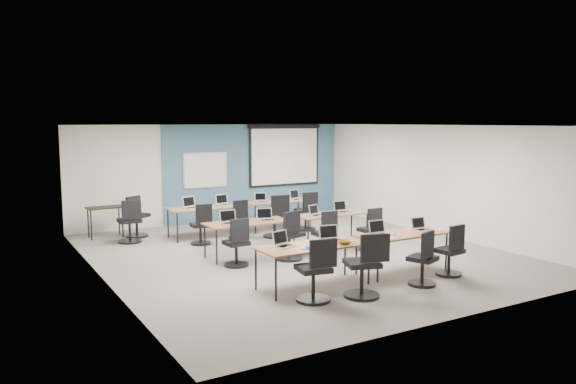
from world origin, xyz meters
TOP-DOWN VIEW (x-y plane):
  - floor at (0.00, 0.00)m, footprint 8.00×9.00m
  - ceiling at (0.00, 0.00)m, footprint 8.00×9.00m
  - wall_back at (0.00, 4.50)m, footprint 8.00×0.04m
  - wall_front at (0.00, -4.50)m, footprint 8.00×0.04m
  - wall_left at (-4.00, 0.00)m, footprint 0.04×9.00m
  - wall_right at (4.00, 0.00)m, footprint 0.04×9.00m
  - blue_accent_panel at (1.25, 4.47)m, footprint 5.50×0.04m
  - whiteboard at (-0.30, 4.43)m, footprint 1.28×0.03m
  - projector_screen at (2.20, 4.41)m, footprint 2.40×0.10m
  - training_table_front_left at (-1.02, -2.18)m, footprint 1.94×0.81m
  - training_table_front_right at (0.92, -2.21)m, footprint 1.76×0.73m
  - training_table_mid_left at (-1.03, 0.32)m, footprint 1.77×0.74m
  - training_table_mid_right at (1.07, 0.33)m, footprint 1.71×0.71m
  - training_table_back_left at (-0.97, 2.62)m, footprint 1.91×0.80m
  - training_table_back_right at (0.99, 2.67)m, footprint 1.74×0.72m
  - laptop_0 at (-1.52, -2.02)m, footprint 0.33×0.28m
  - mouse_0 at (-1.33, -2.37)m, footprint 0.06×0.10m
  - task_chair_0 at (-1.42, -2.87)m, footprint 0.54×0.54m
  - laptop_1 at (-0.57, -2.05)m, footprint 0.35×0.30m
  - mouse_1 at (-0.29, -2.30)m, footprint 0.06×0.10m
  - task_chair_1 at (-0.62, -3.08)m, footprint 0.60×0.58m
  - laptop_2 at (0.49, -2.08)m, footprint 0.34×0.29m
  - mouse_2 at (0.76, -2.31)m, footprint 0.07×0.10m
  - task_chair_2 at (0.64, -3.07)m, footprint 0.51×0.48m
  - laptop_3 at (1.45, -2.13)m, footprint 0.31×0.26m
  - mouse_3 at (1.74, -2.35)m, footprint 0.06×0.10m
  - task_chair_3 at (1.50, -2.86)m, footprint 0.47×0.47m
  - laptop_4 at (-1.42, 0.35)m, footprint 0.35×0.30m
  - mouse_4 at (-1.19, 0.07)m, footprint 0.08×0.11m
  - task_chair_4 at (-1.57, -0.32)m, footprint 0.48×0.48m
  - laptop_5 at (-0.61, 0.29)m, footprint 0.33×0.28m
  - mouse_5 at (-0.32, 0.09)m, footprint 0.06×0.10m
  - task_chair_5 at (-0.43, -0.38)m, footprint 0.55×0.54m
  - laptop_6 at (0.61, 0.26)m, footprint 0.31×0.26m
  - mouse_6 at (0.86, 0.07)m, footprint 0.06×0.10m
  - task_chair_6 at (0.43, -0.40)m, footprint 0.46×0.46m
  - laptop_7 at (1.40, 0.37)m, footprint 0.34×0.28m
  - mouse_7 at (1.64, 0.02)m, footprint 0.07×0.10m
  - task_chair_7 at (1.52, -0.53)m, footprint 0.46×0.46m
  - laptop_8 at (-1.40, 2.68)m, footprint 0.36×0.31m
  - mouse_8 at (-1.30, 2.43)m, footprint 0.06×0.09m
  - task_chair_8 at (-1.44, 1.86)m, footprint 0.46×0.46m
  - laptop_9 at (-0.52, 2.73)m, footprint 0.34×0.29m
  - mouse_9 at (-0.28, 2.48)m, footprint 0.08×0.11m
  - task_chair_9 at (-0.44, 2.03)m, footprint 0.46×0.46m
  - laptop_10 at (0.56, 2.75)m, footprint 0.30×0.26m
  - mouse_10 at (0.73, 2.57)m, footprint 0.09×0.11m
  - task_chair_10 at (0.42, 1.73)m, footprint 0.57×0.57m
  - laptop_11 at (1.53, 2.64)m, footprint 0.35×0.30m
  - mouse_11 at (1.69, 2.54)m, footprint 0.08×0.11m
  - task_chair_11 at (1.53, 2.09)m, footprint 0.52×0.52m
  - blue_mousepad at (-1.18, -2.37)m, footprint 0.29×0.26m
  - snack_bowl at (-0.53, -2.39)m, footprint 0.29×0.29m
  - snack_plate at (0.45, -2.41)m, footprint 0.24×0.24m
  - coffee_cup at (0.58, -2.37)m, footprint 0.08×0.08m
  - utility_table at (-3.15, 3.77)m, footprint 0.85×0.47m
  - spare_chair_a at (-2.51, 3.43)m, footprint 0.61×0.55m
  - spare_chair_b at (-2.79, 2.85)m, footprint 0.54×0.54m

SIDE VIEW (x-z plane):
  - floor at x=0.00m, z-range -0.01..0.01m
  - task_chair_9 at x=-0.44m, z-range -0.09..0.86m
  - task_chair_8 at x=-1.44m, z-range -0.09..0.86m
  - task_chair_7 at x=1.52m, z-range -0.09..0.86m
  - task_chair_6 at x=0.43m, z-range -0.09..0.87m
  - task_chair_3 at x=1.50m, z-range -0.09..0.87m
  - task_chair_4 at x=-1.57m, z-range -0.09..0.87m
  - task_chair_2 at x=0.64m, z-range -0.09..0.88m
  - task_chair_11 at x=1.53m, z-range -0.09..0.92m
  - spare_chair_b at x=-2.79m, z-range -0.09..0.93m
  - task_chair_0 at x=-1.42m, z-range -0.09..0.93m
  - task_chair_5 at x=-0.43m, z-range -0.09..0.93m
  - spare_chair_a at x=-2.51m, z-range -0.09..0.94m
  - task_chair_10 at x=0.42m, z-range -0.09..0.95m
  - task_chair_1 at x=-0.62m, z-range -0.09..0.96m
  - utility_table at x=-3.15m, z-range 0.27..1.02m
  - training_table_mid_right at x=1.07m, z-range 0.32..1.05m
  - training_table_back_right at x=0.99m, z-range 0.32..1.05m
  - training_table_front_right at x=0.92m, z-range 0.32..1.05m
  - training_table_mid_left at x=-1.03m, z-range 0.32..1.05m
  - training_table_back_left at x=-0.97m, z-range 0.32..1.05m
  - training_table_front_left at x=-1.02m, z-range 0.32..1.05m
  - blue_mousepad at x=-1.18m, z-range 0.73..0.74m
  - snack_plate at x=0.45m, z-range 0.73..0.74m
  - mouse_8 at x=-1.30m, z-range 0.73..0.76m
  - mouse_2 at x=0.76m, z-range 0.73..0.76m
  - mouse_7 at x=1.64m, z-range 0.73..0.76m
  - mouse_11 at x=1.69m, z-range 0.73..0.76m
  - mouse_1 at x=-0.29m, z-range 0.73..0.76m
  - mouse_5 at x=-0.32m, z-range 0.73..0.76m
  - mouse_6 at x=0.86m, z-range 0.73..0.76m
  - mouse_10 at x=0.73m, z-range 0.72..0.76m
  - mouse_0 at x=-1.33m, z-range 0.72..0.76m
  - mouse_9 at x=-0.28m, z-range 0.72..0.76m
  - mouse_3 at x=1.74m, z-range 0.72..0.76m
  - mouse_4 at x=-1.19m, z-range 0.72..0.76m
  - snack_bowl at x=-0.53m, z-range 0.73..0.79m
  - coffee_cup at x=0.58m, z-range 0.74..0.81m
  - laptop_10 at x=0.56m, z-range 0.67..0.90m
  - laptop_6 at x=0.61m, z-range 0.67..0.91m
  - laptop_3 at x=1.45m, z-range 0.67..0.91m
  - laptop_0 at x=-1.52m, z-range 0.67..0.92m
  - laptop_5 at x=-0.61m, z-range 0.67..0.92m
  - laptop_7 at x=1.40m, z-range 0.67..0.92m
  - laptop_9 at x=-0.52m, z-range 0.66..0.92m
  - laptop_2 at x=0.49m, z-range 0.66..0.92m
  - laptop_11 at x=1.53m, z-range 0.66..0.93m
  - laptop_1 at x=-0.57m, z-range 0.66..0.93m
  - laptop_4 at x=-1.42m, z-range 0.66..0.93m
  - laptop_8 at x=-1.40m, z-range 0.66..0.93m
  - wall_back at x=0.00m, z-range 0.00..2.70m
  - wall_front at x=0.00m, z-range 0.00..2.70m
  - wall_left at x=-4.00m, z-range 0.00..2.70m
  - wall_right at x=4.00m, z-range 0.00..2.70m
  - blue_accent_panel at x=1.25m, z-range 0.00..2.70m
  - whiteboard at x=-0.30m, z-range 0.96..1.94m
  - projector_screen at x=2.20m, z-range 0.98..2.80m
  - ceiling at x=0.00m, z-range 2.69..2.71m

